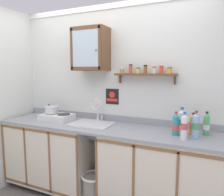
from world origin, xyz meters
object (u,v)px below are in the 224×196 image
Objects in this scene: saucepan at (52,109)px; bottle_soda_green_5 at (206,125)px; hot_plate_stove at (57,117)px; bottle_water_clear_0 at (182,121)px; sink at (92,126)px; warning_sign at (112,97)px; wall_cabinet at (91,49)px; bottle_opaque_white_2 at (184,127)px; bottle_detergent_teal_1 at (176,125)px; bottle_water_blue_3 at (196,126)px; trash_bin at (93,189)px; bottle_juice_amber_4 at (193,125)px.

bottle_soda_green_5 reaches higher than saucepan.
hot_plate_stove is 1.34× the size of saucepan.
bottle_soda_green_5 is at bearing 8.06° from bottle_water_clear_0.
warning_sign is (0.15, 0.26, 0.35)m from sink.
warning_sign is (0.24, 0.14, -0.61)m from wall_cabinet.
warning_sign is (-0.96, 0.42, 0.20)m from bottle_opaque_white_2.
sink reaches higher than hot_plate_stove.
bottle_soda_green_5 is at bearing 24.23° from bottle_detergent_teal_1.
bottle_water_blue_3 reaches higher than trash_bin.
bottle_water_clear_0 is at bearing -13.50° from warning_sign.
warning_sign reaches higher than bottle_water_blue_3.
bottle_soda_green_5 is at bearing 1.54° from saucepan.
bottle_water_blue_3 is 0.52× the size of wall_cabinet.
bottle_detergent_teal_1 is at bearing -2.97° from sink.
hot_plate_stove is 1.71× the size of bottle_detergent_teal_1.
bottle_water_blue_3 is (0.10, 0.07, 0.00)m from bottle_opaque_white_2.
bottle_juice_amber_4 is 1.52m from wall_cabinet.
hot_plate_stove is 1.52× the size of bottle_water_blue_3.
hot_plate_stove is 1.80× the size of bottle_juice_amber_4.
hot_plate_stove is at bearing 163.74° from trash_bin.
warning_sign is at bearing 170.90° from bottle_soda_green_5.
bottle_juice_amber_4 is at bearing 0.15° from saucepan.
bottle_opaque_white_2 is 0.20m from bottle_juice_amber_4.
bottle_detergent_teal_1 is (1.58, -0.05, 0.07)m from hot_plate_stove.
bottle_opaque_white_2 is 1.47m from wall_cabinet.
bottle_juice_amber_4 is 0.44× the size of wall_cabinet.
bottle_water_blue_3 is at bearing 35.33° from bottle_opaque_white_2.
saucepan is 1.85m from bottle_juice_amber_4.
hot_plate_stove is 1.58m from bottle_detergent_teal_1.
bottle_opaque_white_2 is at bearing -23.55° from warning_sign.
bottle_detergent_teal_1 is (-0.05, -0.10, -0.02)m from bottle_water_clear_0.
saucepan reaches higher than trash_bin.
sink is 1.82× the size of bottle_water_clear_0.
bottle_water_clear_0 is at bearing 173.16° from bottle_juice_amber_4.
wall_cabinet is (-1.20, 0.28, 0.81)m from bottle_opaque_white_2.
saucepan is 1.13× the size of bottle_water_blue_3.
bottle_detergent_teal_1 is 1.05× the size of bottle_juice_amber_4.
wall_cabinet is 1.73m from trash_bin.
trash_bin is (-1.20, -0.27, -0.86)m from bottle_soda_green_5.
bottle_water_clear_0 is at bearing 2.33° from sink.
bottle_juice_amber_4 is 1.39m from trash_bin.
bottle_soda_green_5 reaches higher than bottle_detergent_teal_1.
bottle_detergent_teal_1 is at bearing -1.91° from hot_plate_stove.
trash_bin is (0.20, -0.32, -1.69)m from wall_cabinet.
warning_sign reaches higher than sink.
warning_sign is (-1.03, 0.23, 0.22)m from bottle_juice_amber_4.
trash_bin is (0.67, -0.20, -0.79)m from hot_plate_stove.
bottle_juice_amber_4 is 0.94× the size of bottle_soda_green_5.
wall_cabinet reaches higher than hot_plate_stove.
sink is at bearing 0.03° from hot_plate_stove.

